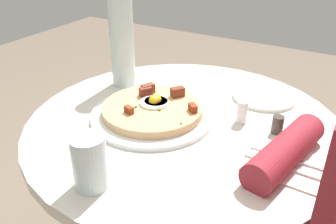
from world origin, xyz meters
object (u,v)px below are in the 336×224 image
object	(u,v)px
breakfast_pizza	(153,108)
fork	(291,159)
pizza_plate	(153,115)
bread_plate	(264,97)
water_glass	(90,162)
pepper_shaker	(278,125)
dining_table	(182,173)
knife	(286,167)
water_bottle	(122,41)
salt_shaker	(242,112)

from	to	relation	value
breakfast_pizza	fork	world-z (taller)	breakfast_pizza
pizza_plate	breakfast_pizza	distance (m)	0.02
bread_plate	fork	distance (m)	0.31
water_glass	pepper_shaker	xyz separation A→B (m)	(0.26, 0.38, -0.03)
bread_plate	pepper_shaker	distance (m)	0.19
bread_plate	fork	bearing A→B (deg)	-62.55
dining_table	knife	world-z (taller)	knife
water_glass	water_bottle	xyz separation A→B (m)	(-0.23, 0.43, 0.08)
pizza_plate	salt_shaker	bearing A→B (deg)	23.66
dining_table	knife	size ratio (longest dim) A/B	4.52
dining_table	breakfast_pizza	xyz separation A→B (m)	(-0.08, -0.02, 0.20)
water_glass	salt_shaker	world-z (taller)	water_glass
dining_table	pizza_plate	size ratio (longest dim) A/B	2.50
fork	knife	size ratio (longest dim) A/B	1.00
dining_table	salt_shaker	bearing A→B (deg)	27.24
dining_table	breakfast_pizza	distance (m)	0.22
fork	salt_shaker	bearing A→B (deg)	-32.96
breakfast_pizza	bread_plate	bearing A→B (deg)	48.56
pizza_plate	knife	size ratio (longest dim) A/B	1.81
water_bottle	salt_shaker	size ratio (longest dim) A/B	4.73
breakfast_pizza	pizza_plate	bearing A→B (deg)	-82.79
fork	water_glass	bearing A→B (deg)	43.38
dining_table	knife	xyz separation A→B (m)	(0.28, -0.08, 0.18)
bread_plate	fork	size ratio (longest dim) A/B	1.00
bread_plate	fork	xyz separation A→B (m)	(0.14, -0.27, 0.00)
pizza_plate	salt_shaker	size ratio (longest dim) A/B	5.54
water_glass	pepper_shaker	distance (m)	0.46
fork	salt_shaker	distance (m)	0.19
breakfast_pizza	salt_shaker	xyz separation A→B (m)	(0.21, 0.09, 0.00)
dining_table	pepper_shaker	distance (m)	0.31
bread_plate	pizza_plate	bearing A→B (deg)	-131.08
salt_shaker	pepper_shaker	bearing A→B (deg)	-4.42
knife	salt_shaker	size ratio (longest dim) A/B	3.06
breakfast_pizza	fork	xyz separation A→B (m)	(0.36, -0.02, -0.02)
water_glass	salt_shaker	distance (m)	0.42
fork	pepper_shaker	world-z (taller)	pepper_shaker
dining_table	salt_shaker	size ratio (longest dim) A/B	13.82
pizza_plate	dining_table	bearing A→B (deg)	17.30
knife	salt_shaker	distance (m)	0.21
bread_plate	salt_shaker	size ratio (longest dim) A/B	3.06
pizza_plate	pepper_shaker	distance (m)	0.32
salt_shaker	pepper_shaker	size ratio (longest dim) A/B	1.30
water_glass	pepper_shaker	world-z (taller)	water_glass
water_glass	salt_shaker	size ratio (longest dim) A/B	1.91
dining_table	bread_plate	xyz separation A→B (m)	(0.14, 0.23, 0.18)
bread_plate	salt_shaker	xyz separation A→B (m)	(-0.01, -0.16, 0.02)
knife	pepper_shaker	xyz separation A→B (m)	(-0.06, 0.14, 0.02)
breakfast_pizza	pepper_shaker	distance (m)	0.32
dining_table	knife	bearing A→B (deg)	-15.15
water_bottle	salt_shaker	xyz separation A→B (m)	(0.40, -0.04, -0.11)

